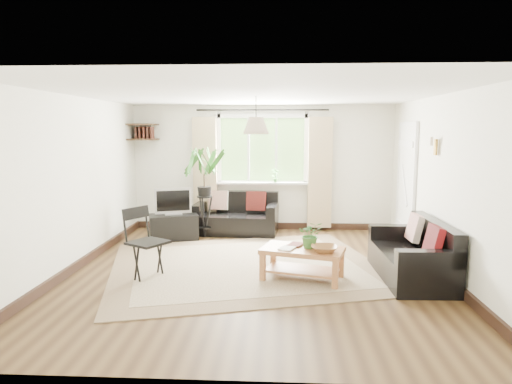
# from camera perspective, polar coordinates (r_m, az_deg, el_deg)

# --- Properties ---
(floor) EXTENTS (5.50, 5.50, 0.00)m
(floor) POSITION_cam_1_polar(r_m,az_deg,el_deg) (6.37, -0.19, -9.90)
(floor) COLOR #311F10
(floor) RESTS_ON ground
(ceiling) EXTENTS (5.50, 5.50, 0.00)m
(ceiling) POSITION_cam_1_polar(r_m,az_deg,el_deg) (6.08, -0.20, 12.18)
(ceiling) COLOR white
(ceiling) RESTS_ON floor
(wall_back) EXTENTS (5.00, 0.02, 2.40)m
(wall_back) POSITION_cam_1_polar(r_m,az_deg,el_deg) (8.84, 0.80, 3.06)
(wall_back) COLOR white
(wall_back) RESTS_ON floor
(wall_front) EXTENTS (5.00, 0.02, 2.40)m
(wall_front) POSITION_cam_1_polar(r_m,az_deg,el_deg) (3.40, -2.79, -4.79)
(wall_front) COLOR white
(wall_front) RESTS_ON floor
(wall_left) EXTENTS (0.02, 5.50, 2.40)m
(wall_left) POSITION_cam_1_polar(r_m,az_deg,el_deg) (6.73, -21.98, 0.95)
(wall_left) COLOR white
(wall_left) RESTS_ON floor
(wall_right) EXTENTS (0.02, 5.50, 2.40)m
(wall_right) POSITION_cam_1_polar(r_m,az_deg,el_deg) (6.47, 22.50, 0.67)
(wall_right) COLOR white
(wall_right) RESTS_ON floor
(rug) EXTENTS (4.42, 4.04, 0.02)m
(rug) POSITION_cam_1_polar(r_m,az_deg,el_deg) (6.59, -1.23, -9.18)
(rug) COLOR #BFB594
(rug) RESTS_ON floor
(window) EXTENTS (2.50, 0.16, 2.16)m
(window) POSITION_cam_1_polar(r_m,az_deg,el_deg) (8.78, 0.79, 5.31)
(window) COLOR white
(window) RESTS_ON wall_back
(door) EXTENTS (0.06, 0.96, 2.06)m
(door) POSITION_cam_1_polar(r_m,az_deg,el_deg) (8.10, 18.25, 0.79)
(door) COLOR silver
(door) RESTS_ON wall_right
(corner_shelf) EXTENTS (0.50, 0.50, 0.34)m
(corner_shelf) POSITION_cam_1_polar(r_m,az_deg,el_deg) (8.94, -13.95, 7.31)
(corner_shelf) COLOR black
(corner_shelf) RESTS_ON wall_back
(pendant_lamp) EXTENTS (0.36, 0.36, 0.54)m
(pendant_lamp) POSITION_cam_1_polar(r_m,az_deg,el_deg) (6.46, 0.00, 8.82)
(pendant_lamp) COLOR beige
(pendant_lamp) RESTS_ON ceiling
(wall_sconce) EXTENTS (0.12, 0.12, 0.28)m
(wall_sconce) POSITION_cam_1_polar(r_m,az_deg,el_deg) (6.69, 21.32, 5.59)
(wall_sconce) COLOR beige
(wall_sconce) RESTS_ON wall_right
(sofa_back) EXTENTS (1.60, 0.89, 0.72)m
(sofa_back) POSITION_cam_1_polar(r_m,az_deg,el_deg) (8.55, -2.53, -2.79)
(sofa_back) COLOR black
(sofa_back) RESTS_ON floor
(sofa_right) EXTENTS (1.57, 0.81, 0.73)m
(sofa_right) POSITION_cam_1_polar(r_m,az_deg,el_deg) (6.31, 18.81, -7.05)
(sofa_right) COLOR black
(sofa_right) RESTS_ON floor
(coffee_table) EXTENTS (1.15, 0.83, 0.42)m
(coffee_table) POSITION_cam_1_polar(r_m,az_deg,el_deg) (6.01, 5.82, -8.93)
(coffee_table) COLOR brown
(coffee_table) RESTS_ON floor
(table_plant) EXTENTS (0.33, 0.29, 0.35)m
(table_plant) POSITION_cam_1_polar(r_m,az_deg,el_deg) (5.93, 6.86, -5.30)
(table_plant) COLOR #306227
(table_plant) RESTS_ON coffee_table
(bowl) EXTENTS (0.34, 0.34, 0.08)m
(bowl) POSITION_cam_1_polar(r_m,az_deg,el_deg) (5.79, 8.54, -7.03)
(bowl) COLOR brown
(bowl) RESTS_ON coffee_table
(book_a) EXTENTS (0.25, 0.29, 0.02)m
(book_a) POSITION_cam_1_polar(r_m,az_deg,el_deg) (5.92, 3.14, -6.93)
(book_a) COLOR white
(book_a) RESTS_ON coffee_table
(book_b) EXTENTS (0.25, 0.28, 0.02)m
(book_b) POSITION_cam_1_polar(r_m,az_deg,el_deg) (6.10, 4.20, -6.48)
(book_b) COLOR #5F2A26
(book_b) RESTS_ON coffee_table
(tv_stand) EXTENTS (0.93, 0.71, 0.45)m
(tv_stand) POSITION_cam_1_polar(r_m,az_deg,el_deg) (8.23, -10.24, -4.31)
(tv_stand) COLOR black
(tv_stand) RESTS_ON floor
(tv) EXTENTS (0.67, 0.40, 0.49)m
(tv) POSITION_cam_1_polar(r_m,az_deg,el_deg) (8.15, -10.33, -1.09)
(tv) COLOR #A5A5AA
(tv) RESTS_ON tv_stand
(palm_stand) EXTENTS (0.81, 0.81, 1.62)m
(palm_stand) POSITION_cam_1_polar(r_m,az_deg,el_deg) (8.21, -6.46, -0.09)
(palm_stand) COLOR black
(palm_stand) RESTS_ON floor
(folding_chair) EXTENTS (0.66, 0.66, 0.93)m
(folding_chair) POSITION_cam_1_polar(r_m,az_deg,el_deg) (6.13, -13.35, -6.32)
(folding_chair) COLOR black
(folding_chair) RESTS_ON floor
(sill_plant) EXTENTS (0.14, 0.10, 0.27)m
(sill_plant) POSITION_cam_1_polar(r_m,az_deg,el_deg) (8.73, 2.41, 2.10)
(sill_plant) COLOR #2D6023
(sill_plant) RESTS_ON window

